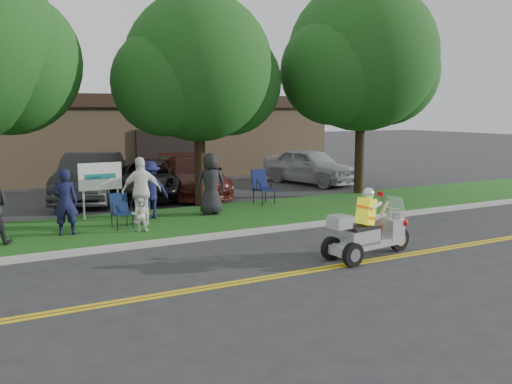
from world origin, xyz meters
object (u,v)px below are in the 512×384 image
parked_car_far_right (310,166)px  spectator_adult_right (142,191)px  trike_scooter (368,233)px  spectator_adult_left (65,202)px  lawn_chair_b (262,184)px  parked_car_mid (149,179)px  lawn_chair_a (120,208)px  parked_car_left (91,177)px  parked_car_right (192,176)px

parked_car_far_right → spectator_adult_right: bearing=-163.8°
trike_scooter → spectator_adult_left: (-5.67, 5.03, 0.40)m
lawn_chair_b → parked_car_mid: size_ratio=0.23×
trike_scooter → lawn_chair_a: trike_scooter is taller
spectator_adult_right → parked_car_mid: spectator_adult_right is taller
lawn_chair_b → spectator_adult_right: bearing=-171.7°
lawn_chair_b → spectator_adult_right: size_ratio=0.61×
trike_scooter → parked_car_mid: bearing=92.8°
parked_car_left → parked_car_right: size_ratio=1.01×
trike_scooter → parked_car_right: size_ratio=0.47×
lawn_chair_a → parked_car_far_right: size_ratio=0.20×
spectator_adult_left → parked_car_left: 5.93m
parked_car_left → spectator_adult_left: bearing=-85.6°
parked_car_left → parked_car_mid: parked_car_left is taller
parked_car_left → trike_scooter: bearing=-48.3°
spectator_adult_left → parked_car_left: spectator_adult_left is taller
trike_scooter → lawn_chair_b: bearing=74.6°
parked_car_mid → parked_car_right: bearing=13.2°
trike_scooter → parked_car_mid: (-1.79, 10.56, 0.15)m
spectator_adult_left → parked_car_mid: 6.75m
trike_scooter → parked_car_left: bearing=103.2°
spectator_adult_right → parked_car_far_right: (9.30, 5.55, -0.25)m
trike_scooter → parked_car_mid: 10.71m
spectator_adult_left → lawn_chair_a: bearing=-164.8°
parked_car_right → spectator_adult_right: bearing=-116.6°
parked_car_left → lawn_chair_a: bearing=-71.7°
lawn_chair_b → parked_car_right: (-1.18, 3.47, -0.01)m
parked_car_far_right → parked_car_right: bearing=171.3°
trike_scooter → spectator_adult_right: bearing=116.8°
lawn_chair_a → parked_car_left: size_ratio=0.18×
spectator_adult_right → parked_car_right: (3.43, 4.95, -0.30)m
lawn_chair_a → parked_car_left: bearing=79.0°
parked_car_far_right → lawn_chair_a: bearing=-164.8°
trike_scooter → spectator_adult_right: 6.48m
trike_scooter → parked_car_far_right: size_ratio=0.52×
parked_car_mid → parked_car_right: size_ratio=0.97×
parked_car_far_right → spectator_adult_left: bearing=-167.2°
spectator_adult_right → parked_car_left: 5.33m
parked_car_right → parked_car_far_right: bearing=14.0°
lawn_chair_a → spectator_adult_left: bearing=-179.9°
trike_scooter → lawn_chair_a: bearing=122.0°
spectator_adult_right → lawn_chair_b: bearing=-159.5°
trike_scooter → spectator_adult_right: size_ratio=1.28×
parked_car_left → parked_car_mid: size_ratio=1.04×
trike_scooter → lawn_chair_b: size_ratio=2.09×
spectator_adult_right → parked_car_mid: size_ratio=0.37×
trike_scooter → lawn_chair_b: 6.94m
parked_car_mid → parked_car_far_right: (7.51, 0.37, 0.09)m
lawn_chair_b → spectator_adult_left: spectator_adult_left is taller
trike_scooter → spectator_adult_right: (-3.58, 5.38, 0.50)m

